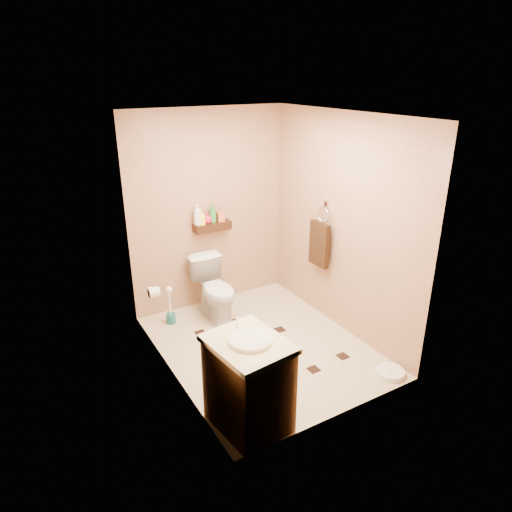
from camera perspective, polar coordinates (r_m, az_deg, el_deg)
ground at (r=5.03m, az=0.75°, el=-11.13°), size 2.50×2.50×0.00m
wall_back at (r=5.54m, az=-5.90°, el=5.66°), size 2.00×0.04×2.40m
wall_front at (r=3.56m, az=11.29°, el=-4.24°), size 2.00×0.04×2.40m
wall_left at (r=4.09m, az=-11.25°, el=-0.67°), size 0.04×2.50×2.40m
wall_right at (r=5.05m, az=10.61°, el=3.76°), size 0.04×2.50×2.40m
ceiling at (r=4.22m, az=0.92°, el=17.27°), size 2.00×2.50×0.02m
wall_shelf at (r=5.52m, az=-5.48°, el=3.68°), size 0.46×0.14×0.10m
floor_accents at (r=5.04m, az=1.58°, el=-10.98°), size 1.20×1.34×0.01m
toilet at (r=5.43m, az=-5.09°, el=-4.16°), size 0.41×0.71×0.72m
vanity at (r=3.83m, az=-0.93°, el=-15.54°), size 0.62×0.72×0.93m
bathroom_scale at (r=4.78m, az=16.43°, el=-13.77°), size 0.34×0.34×0.06m
toilet_brush at (r=5.45m, az=-10.66°, el=-6.68°), size 0.11×0.11×0.48m
towel_ring at (r=5.26m, az=7.95°, el=1.74°), size 0.12×0.30×0.76m
toilet_paper at (r=4.92m, az=-12.66°, el=-4.44°), size 0.12×0.11×0.12m
bottle_a at (r=5.40m, az=-7.34°, el=5.14°), size 0.13×0.13×0.26m
bottle_b at (r=5.43m, az=-6.89°, el=4.84°), size 0.09×0.09×0.18m
bottle_c at (r=5.46m, az=-6.10°, el=4.76°), size 0.12×0.12×0.14m
bottle_d at (r=5.48m, az=-5.46°, el=5.34°), size 0.12×0.12×0.23m
bottle_e at (r=5.53m, az=-4.47°, el=5.25°), size 0.09×0.09×0.18m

